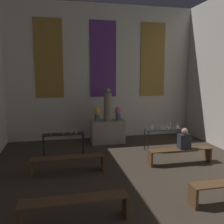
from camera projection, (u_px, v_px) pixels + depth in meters
The scene contains 11 objects.
wall_back at pixel (103, 72), 10.65m from camera, with size 8.18×0.16×5.64m.
altar at pixel (108, 132), 10.06m from camera, with size 1.33×0.64×0.92m.
statue at pixel (108, 105), 9.90m from camera, with size 0.31×0.31×1.31m.
flower_vase_left at pixel (97, 113), 9.85m from camera, with size 0.29×0.29×0.53m.
flower_vase_right at pixel (118, 112), 10.04m from camera, with size 0.29×0.29×0.53m.
candle_rack_left at pixel (64, 137), 8.29m from camera, with size 1.36×0.41×0.99m.
candle_rack_right at pixel (164, 132), 9.07m from camera, with size 1.36×0.41×0.99m.
pew_second_left at pixel (75, 205), 4.64m from camera, with size 2.03×0.36×0.47m.
pew_back_left at pixel (68, 161), 6.99m from camera, with size 2.03×0.36×0.47m.
pew_back_right at pixel (180, 153), 7.73m from camera, with size 2.03×0.36×0.47m.
person_seated at pixel (184, 140), 7.70m from camera, with size 0.36×0.24×0.65m.
Camera 1 is at (-1.99, -0.63, 2.74)m, focal length 40.00 mm.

